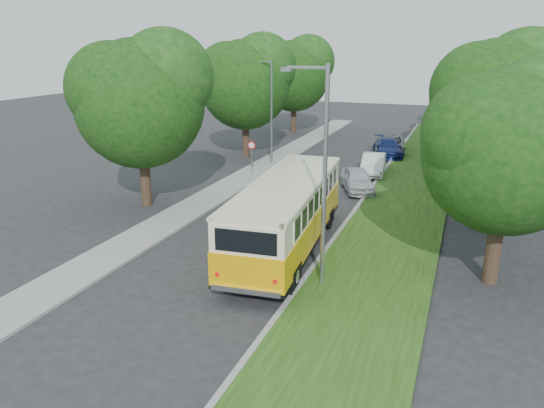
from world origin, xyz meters
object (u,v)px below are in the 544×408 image
(lamppost_near, at_px, (322,171))
(car_blue, at_px, (388,148))
(car_silver, at_px, (357,180))
(car_grey, at_px, (390,145))
(lamppost_far, at_px, (270,108))
(car_white, at_px, (373,164))
(vintage_bus, at_px, (287,216))

(lamppost_near, relative_size, car_blue, 1.67)
(car_silver, height_order, car_grey, car_grey)
(lamppost_near, height_order, car_grey, lamppost_near)
(lamppost_far, bearing_deg, car_white, -3.67)
(car_silver, bearing_deg, car_white, 66.06)
(car_blue, distance_m, car_grey, 1.20)
(car_white, xyz_separation_m, car_blue, (0.00, 6.42, -0.01))
(lamppost_far, bearing_deg, vintage_bus, -67.06)
(lamppost_near, distance_m, car_silver, 14.02)
(car_white, height_order, car_blue, car_white)
(lamppost_near, height_order, lamppost_far, lamppost_near)
(car_blue, height_order, car_grey, car_grey)
(vintage_bus, bearing_deg, lamppost_near, -54.92)
(lamppost_near, xyz_separation_m, car_grey, (-1.21, 25.62, -3.67))
(car_grey, bearing_deg, car_blue, -98.15)
(lamppost_near, bearing_deg, lamppost_far, 115.71)
(car_white, height_order, car_grey, car_white)
(car_white, bearing_deg, lamppost_far, 170.28)
(car_silver, height_order, car_blue, car_silver)
(vintage_bus, relative_size, car_silver, 2.65)
(lamppost_near, distance_m, car_blue, 24.73)
(vintage_bus, height_order, car_white, vintage_bus)
(car_blue, bearing_deg, car_grey, 74.66)
(vintage_bus, height_order, car_grey, vintage_bus)
(lamppost_near, xyz_separation_m, vintage_bus, (-2.22, 2.71, -2.76))
(lamppost_far, xyz_separation_m, car_blue, (7.70, 5.92, -3.42))
(car_blue, bearing_deg, vintage_bus, -108.01)
(lamppost_far, relative_size, car_blue, 1.57)
(lamppost_far, distance_m, car_blue, 10.30)
(car_silver, height_order, car_white, car_white)
(lamppost_near, height_order, car_silver, lamppost_near)
(car_blue, bearing_deg, lamppost_far, -157.77)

